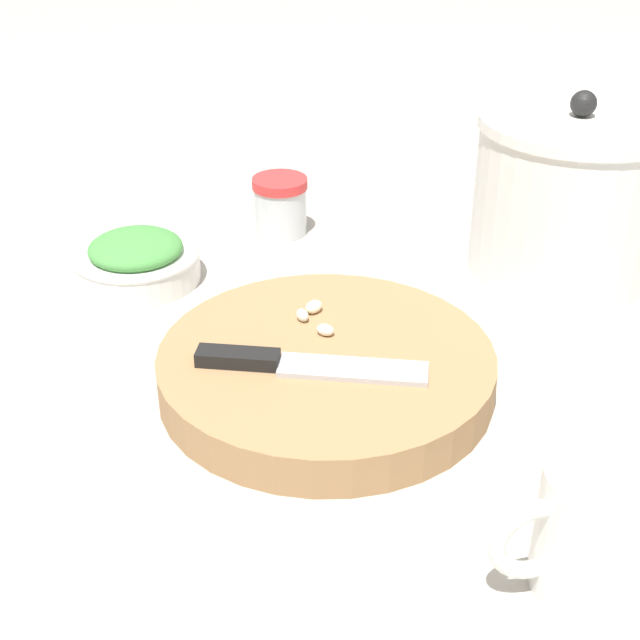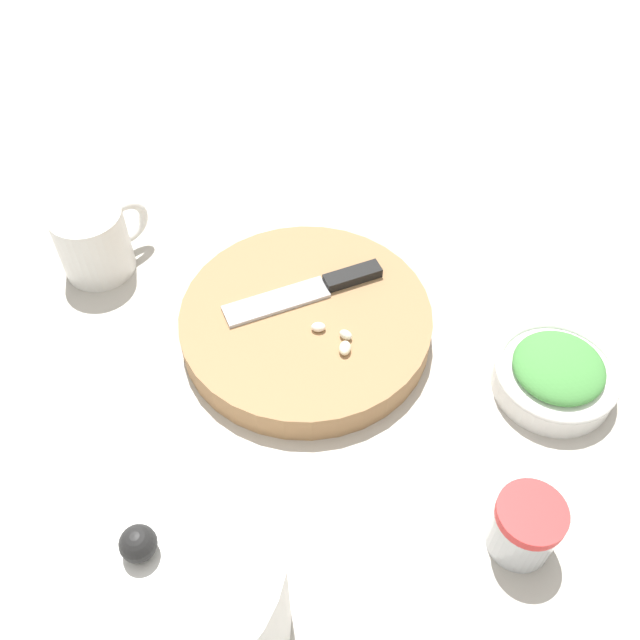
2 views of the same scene
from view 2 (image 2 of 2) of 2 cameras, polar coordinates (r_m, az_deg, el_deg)
name	(u,v)px [view 2 (image 2 of 2)]	position (r m, az deg, el deg)	size (l,w,h in m)	color
ground_plane	(326,372)	(0.85, 0.48, -4.21)	(5.00, 5.00, 0.00)	#B2ADA3
cutting_board	(306,323)	(0.87, -1.14, -0.27)	(0.31, 0.31, 0.04)	#9E754C
chef_knife	(314,289)	(0.88, -0.50, 2.50)	(0.19, 0.13, 0.01)	black
garlic_cloves	(337,338)	(0.83, 1.37, -1.45)	(0.05, 0.04, 0.01)	#EFE8C3
herb_bowl	(556,375)	(0.86, 18.35, -4.16)	(0.14, 0.14, 0.05)	silver
spice_jar	(525,527)	(0.74, 16.08, -15.61)	(0.07, 0.07, 0.07)	silver
coffee_mug	(95,240)	(0.97, -17.56, 6.10)	(0.10, 0.11, 0.10)	silver
stock_pot	(162,592)	(0.65, -12.51, -20.48)	(0.22, 0.22, 0.21)	silver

